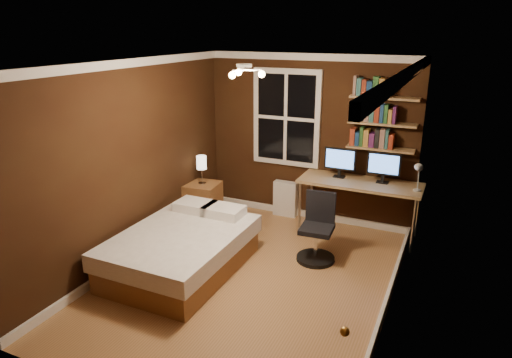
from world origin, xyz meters
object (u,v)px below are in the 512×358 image
at_px(bed, 182,250).
at_px(monitor_left, 340,163).
at_px(office_chair, 317,236).
at_px(nightstand, 203,202).
at_px(bedside_lamp, 202,170).
at_px(radiator, 285,199).
at_px(desk_lamp, 418,177).
at_px(desk, 360,186).
at_px(monitor_right, 384,168).

bearing_deg(bed, monitor_left, 55.07).
bearing_deg(office_chair, nightstand, 162.17).
bearing_deg(bedside_lamp, radiator, 33.34).
bearing_deg(bed, bedside_lamp, 111.57).
bearing_deg(bedside_lamp, nightstand, 0.00).
relative_size(radiator, desk_lamp, 1.27).
height_order(bed, bedside_lamp, bedside_lamp).
distance_m(bed, monitor_left, 2.54).
distance_m(monitor_left, office_chair, 1.25).
bearing_deg(desk, monitor_right, 16.38).
bearing_deg(radiator, bedside_lamp, -146.66).
distance_m(monitor_left, desk_lamp, 1.11).
distance_m(desk, monitor_right, 0.41).
bearing_deg(office_chair, radiator, 122.47).
distance_m(bed, bedside_lamp, 1.61).
xyz_separation_m(nightstand, desk, (2.27, 0.48, 0.44)).
distance_m(nightstand, radiator, 1.29).
distance_m(desk_lamp, office_chair, 1.51).
bearing_deg(desk_lamp, radiator, 168.92).
xyz_separation_m(bedside_lamp, monitor_left, (1.95, 0.56, 0.20)).
height_order(nightstand, desk, desk).
bearing_deg(desk_lamp, desk, 168.75).
bearing_deg(monitor_right, bed, -135.50).
xyz_separation_m(bedside_lamp, monitor_right, (2.56, 0.56, 0.20)).
height_order(monitor_left, monitor_right, same).
relative_size(nightstand, desk, 0.35).
bearing_deg(office_chair, desk, 68.02).
height_order(bedside_lamp, monitor_left, monitor_left).
bearing_deg(nightstand, desk, 6.18).
distance_m(monitor_right, desk_lamp, 0.53).
height_order(bed, radiator, bed).
relative_size(bedside_lamp, monitor_left, 0.97).
bearing_deg(radiator, nightstand, -146.66).
bearing_deg(desk, desk_lamp, -11.25).
bearing_deg(nightstand, monitor_right, 6.69).
xyz_separation_m(bed, desk, (1.73, 1.89, 0.47)).
bearing_deg(desk, office_chair, -107.77).
height_order(radiator, desk, desk).
relative_size(monitor_left, monitor_right, 1.00).
relative_size(bed, monitor_left, 4.11).
bearing_deg(desk_lamp, bed, -145.00).
height_order(bedside_lamp, radiator, bedside_lamp).
distance_m(nightstand, desk_lamp, 3.14).
relative_size(nightstand, monitor_left, 1.33).
distance_m(monitor_left, monitor_right, 0.61).
bearing_deg(monitor_left, desk, -14.66).
distance_m(radiator, desk, 1.30).
bearing_deg(monitor_left, bedside_lamp, -163.86).
relative_size(bed, desk, 1.09).
distance_m(radiator, monitor_left, 1.15).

